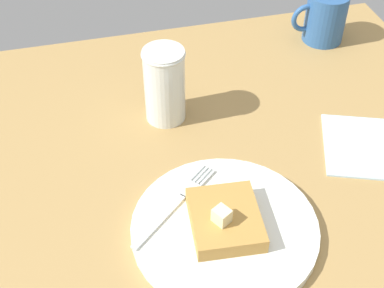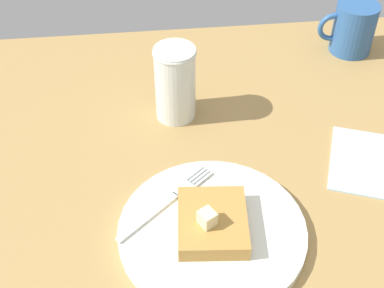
{
  "view_description": "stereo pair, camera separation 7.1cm",
  "coord_description": "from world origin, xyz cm",
  "views": [
    {
      "loc": [
        10.89,
        39.49,
        55.09
      ],
      "look_at": [
        -1.8,
        -10.71,
        6.34
      ],
      "focal_mm": 50.0,
      "sensor_mm": 36.0,
      "label": 1
    },
    {
      "loc": [
        3.9,
        40.76,
        55.09
      ],
      "look_at": [
        -1.8,
        -10.71,
        6.34
      ],
      "focal_mm": 50.0,
      "sensor_mm": 36.0,
      "label": 2
    }
  ],
  "objects": [
    {
      "name": "fork",
      "position": [
        1.63,
        -4.02,
        3.34
      ],
      "size": [
        13.05,
        11.54,
        0.36
      ],
      "color": "silver",
      "rests_on": "plate"
    },
    {
      "name": "syrup_jar",
      "position": [
        -0.62,
        -22.43,
        7.48
      ],
      "size": [
        6.33,
        6.33,
        11.81
      ],
      "color": "#542C0A",
      "rests_on": "table_surface"
    },
    {
      "name": "napkin",
      "position": [
        -27.68,
        -8.28,
        1.99
      ],
      "size": [
        16.85,
        16.74,
        0.3
      ],
      "primitive_type": "cube",
      "rotation": [
        0.0,
        0.0,
        -0.36
      ],
      "color": "silver",
      "rests_on": "table_surface"
    },
    {
      "name": "plate",
      "position": [
        -2.98,
        1.02,
        2.6
      ],
      "size": [
        23.08,
        23.08,
        1.33
      ],
      "color": "white",
      "rests_on": "table_surface"
    },
    {
      "name": "toast_slice_center",
      "position": [
        -2.98,
        1.02,
        4.25
      ],
      "size": [
        9.1,
        10.36,
        2.18
      ],
      "primitive_type": "cube",
      "rotation": [
        0.0,
        0.0,
        -0.09
      ],
      "color": "#B5843D",
      "rests_on": "plate"
    },
    {
      "name": "table_surface",
      "position": [
        0.0,
        0.0,
        0.92
      ],
      "size": [
        94.3,
        94.3,
        1.84
      ],
      "primitive_type": "cube",
      "color": "#A48049",
      "rests_on": "ground"
    },
    {
      "name": "butter_pat_primary",
      "position": [
        -2.18,
        1.94,
        6.3
      ],
      "size": [
        2.45,
        2.52,
        1.91
      ],
      "primitive_type": "cube",
      "rotation": [
        0.0,
        0.0,
        2.1
      ],
      "color": "beige",
      "rests_on": "toast_slice_center"
    },
    {
      "name": "coffee_mug",
      "position": [
        -32.76,
        -36.86,
        6.31
      ],
      "size": [
        10.13,
        7.23,
        8.91
      ],
      "color": "#2D5A96",
      "rests_on": "table_surface"
    }
  ]
}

